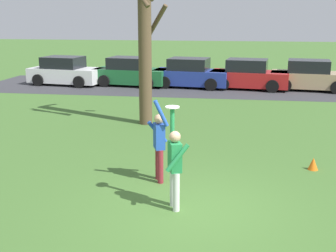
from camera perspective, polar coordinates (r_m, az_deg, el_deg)
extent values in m
plane|color=#426B2D|center=(9.10, 3.21, -10.86)|extent=(120.00, 120.00, 0.00)
cylinder|color=silver|center=(8.85, 1.09, -8.68)|extent=(0.14, 0.14, 0.82)
cylinder|color=silver|center=(9.08, 0.69, -8.05)|extent=(0.14, 0.14, 0.82)
cube|color=#238447|center=(8.72, 0.90, -4.05)|extent=(0.34, 0.42, 0.60)
sphere|color=tan|center=(8.59, 0.91, -1.43)|extent=(0.23, 0.23, 0.23)
cylinder|color=#238447|center=(8.49, 1.27, -4.22)|extent=(0.47, 0.25, 0.58)
cylinder|color=#238447|center=(8.75, 0.57, 0.32)|extent=(0.09, 0.09, 0.66)
cylinder|color=maroon|center=(10.50, -1.29, -4.89)|extent=(0.14, 0.14, 0.82)
cylinder|color=maroon|center=(10.26, -1.00, -5.36)|extent=(0.14, 0.14, 0.82)
cube|color=#234CB2|center=(10.17, -1.17, -1.35)|extent=(0.34, 0.42, 0.60)
sphere|color=tan|center=(10.06, -1.18, 0.93)|extent=(0.23, 0.23, 0.23)
cylinder|color=#234CB2|center=(10.37, -1.42, -0.77)|extent=(0.47, 0.25, 0.58)
cylinder|color=#234CB2|center=(9.81, -0.92, 1.68)|extent=(0.35, 0.19, 0.65)
cylinder|color=white|center=(8.67, 0.58, 2.51)|extent=(0.28, 0.28, 0.02)
cube|color=white|center=(25.61, -13.24, 6.55)|extent=(4.30, 2.33, 0.80)
cube|color=black|center=(25.60, -13.63, 8.15)|extent=(2.30, 1.90, 0.64)
cylinder|color=black|center=(25.86, -9.75, 6.31)|extent=(0.68, 0.31, 0.66)
cylinder|color=black|center=(24.25, -11.62, 5.69)|extent=(0.68, 0.31, 0.66)
cylinder|color=black|center=(27.06, -14.64, 6.40)|extent=(0.68, 0.31, 0.66)
cylinder|color=black|center=(25.52, -16.71, 5.80)|extent=(0.68, 0.31, 0.66)
cube|color=#1E6633|center=(24.69, -4.83, 6.60)|extent=(4.30, 2.33, 0.80)
cube|color=black|center=(24.66, -5.20, 8.27)|extent=(2.30, 1.90, 0.64)
cylinder|color=black|center=(25.16, -1.36, 6.29)|extent=(0.68, 0.31, 0.66)
cylinder|color=black|center=(23.45, -2.70, 5.68)|extent=(0.68, 0.31, 0.66)
cylinder|color=black|center=(26.03, -6.74, 6.47)|extent=(0.68, 0.31, 0.66)
cylinder|color=black|center=(24.38, -8.40, 5.88)|extent=(0.68, 0.31, 0.66)
cube|color=#233893|center=(24.08, 3.09, 6.43)|extent=(4.30, 2.33, 0.80)
cube|color=black|center=(24.02, 2.76, 8.15)|extent=(2.30, 1.90, 0.64)
cylinder|color=black|center=(24.75, 6.45, 6.07)|extent=(0.68, 0.31, 0.66)
cylinder|color=black|center=(22.97, 5.67, 5.44)|extent=(0.68, 0.31, 0.66)
cylinder|color=black|center=(25.29, 0.73, 6.33)|extent=(0.68, 0.31, 0.66)
cylinder|color=black|center=(23.56, -0.45, 5.74)|extent=(0.68, 0.31, 0.66)
cube|color=red|center=(23.88, 10.65, 6.14)|extent=(4.30, 2.33, 0.80)
cube|color=black|center=(23.81, 10.37, 7.88)|extent=(2.30, 1.90, 0.64)
cylinder|color=black|center=(24.73, 13.78, 5.74)|extent=(0.68, 0.31, 0.66)
cylinder|color=black|center=(22.93, 13.56, 5.10)|extent=(0.68, 0.31, 0.66)
cylinder|color=black|center=(24.96, 7.92, 6.09)|extent=(0.68, 0.31, 0.66)
cylinder|color=black|center=(23.18, 7.26, 5.48)|extent=(0.68, 0.31, 0.66)
cube|color=tan|center=(24.29, 18.24, 5.80)|extent=(4.30, 2.33, 0.80)
cube|color=black|center=(24.19, 18.02, 7.51)|extent=(2.30, 1.90, 0.64)
cylinder|color=black|center=(25.30, 21.03, 5.38)|extent=(0.68, 0.31, 0.66)
cylinder|color=black|center=(25.21, 15.25, 5.80)|extent=(0.68, 0.31, 0.66)
cylinder|color=black|center=(23.40, 15.15, 5.18)|extent=(0.68, 0.31, 0.66)
cube|color=#38383D|center=(24.07, 2.52, 5.12)|extent=(22.92, 6.40, 0.01)
cylinder|color=brown|center=(15.53, -3.06, 10.95)|extent=(0.47, 0.47, 5.90)
cylinder|color=brown|center=(15.90, -1.79, 13.12)|extent=(1.10, 0.74, 1.46)
cone|color=orange|center=(11.81, 18.56, -4.73)|extent=(0.26, 0.26, 0.32)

